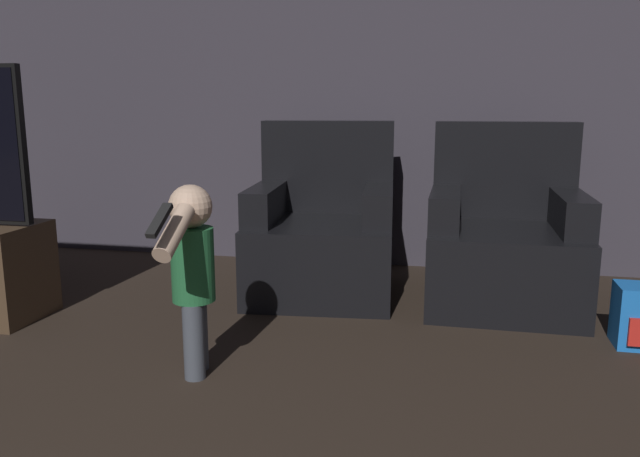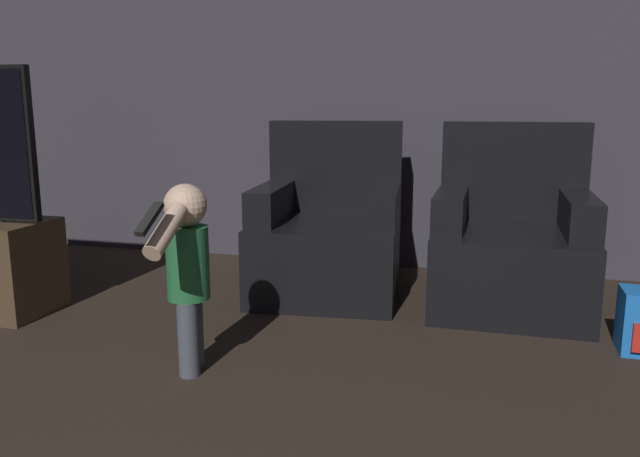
{
  "view_description": "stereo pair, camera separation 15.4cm",
  "coord_description": "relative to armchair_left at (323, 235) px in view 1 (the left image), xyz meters",
  "views": [
    {
      "loc": [
        0.53,
        0.19,
        1.11
      ],
      "look_at": [
        -0.09,
        3.09,
        0.52
      ],
      "focal_mm": 35.0,
      "sensor_mm": 36.0,
      "label": 1
    },
    {
      "loc": [
        0.68,
        0.22,
        1.11
      ],
      "look_at": [
        -0.09,
        3.09,
        0.52
      ],
      "focal_mm": 35.0,
      "sensor_mm": 36.0,
      "label": 2
    }
  ],
  "objects": [
    {
      "name": "person_toddler",
      "position": [
        -0.27,
        -1.29,
        0.13
      ],
      "size": [
        0.18,
        0.55,
        0.8
      ],
      "rotation": [
        0.0,
        0.0,
        1.83
      ],
      "color": "#474C56",
      "rests_on": "ground_plane"
    },
    {
      "name": "armchair_right",
      "position": [
        1.05,
        0.0,
        0.0
      ],
      "size": [
        0.83,
        0.87,
        1.01
      ],
      "rotation": [
        0.0,
        0.0,
        -0.01
      ],
      "color": "black",
      "rests_on": "ground_plane"
    },
    {
      "name": "wall_back",
      "position": [
        0.22,
        0.73,
        0.96
      ],
      "size": [
        8.4,
        0.05,
        2.6
      ],
      "color": "#3D3842",
      "rests_on": "ground_plane"
    },
    {
      "name": "armchair_left",
      "position": [
        0.0,
        0.0,
        0.0
      ],
      "size": [
        0.9,
        0.94,
        1.01
      ],
      "rotation": [
        0.0,
        0.0,
        0.1
      ],
      "color": "black",
      "rests_on": "ground_plane"
    }
  ]
}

